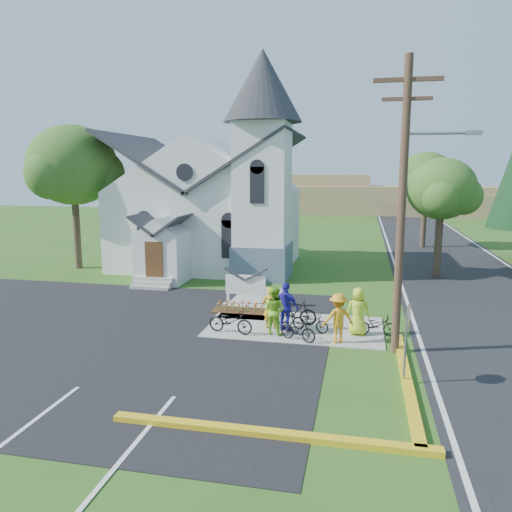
% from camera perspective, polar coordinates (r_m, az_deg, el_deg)
% --- Properties ---
extents(ground, '(120.00, 120.00, 0.00)m').
position_cam_1_polar(ground, '(20.33, 0.06, -8.33)').
color(ground, '#2E5719').
rests_on(ground, ground).
extents(parking_lot, '(20.00, 16.00, 0.02)m').
position_cam_1_polar(parking_lot, '(21.13, -20.25, -8.22)').
color(parking_lot, black).
rests_on(parking_lot, ground).
extents(road, '(8.00, 90.00, 0.02)m').
position_cam_1_polar(road, '(35.01, 21.67, -1.29)').
color(road, black).
rests_on(road, ground).
extents(sidewalk, '(7.00, 4.00, 0.05)m').
position_cam_1_polar(sidewalk, '(20.56, 4.49, -8.09)').
color(sidewalk, '#9B958C').
rests_on(sidewalk, ground).
extents(church, '(12.35, 12.00, 13.00)m').
position_cam_1_polar(church, '(32.80, -4.83, 7.88)').
color(church, silver).
rests_on(church, ground).
extents(church_sign, '(2.20, 0.40, 1.70)m').
position_cam_1_polar(church_sign, '(23.32, -1.20, -3.34)').
color(church_sign, '#9B958C').
rests_on(church_sign, ground).
extents(flower_bed, '(2.60, 1.10, 0.07)m').
position_cam_1_polar(flower_bed, '(22.72, -1.71, -6.28)').
color(flower_bed, '#371F0F').
rests_on(flower_bed, ground).
extents(utility_pole, '(3.45, 0.28, 10.00)m').
position_cam_1_polar(utility_pole, '(17.48, 16.58, 6.36)').
color(utility_pole, '#452E22').
rests_on(utility_pole, ground).
extents(stop_sign, '(0.11, 0.76, 2.48)m').
position_cam_1_polar(stop_sign, '(15.46, 16.94, -7.75)').
color(stop_sign, gray).
rests_on(stop_sign, ground).
extents(tree_lot_corner, '(5.60, 5.60, 9.15)m').
position_cam_1_polar(tree_lot_corner, '(34.05, -20.20, 9.68)').
color(tree_lot_corner, '#37271E').
rests_on(tree_lot_corner, ground).
extents(tree_road_near, '(4.00, 4.00, 7.05)m').
position_cam_1_polar(tree_road_near, '(31.25, 20.45, 7.14)').
color(tree_road_near, '#37271E').
rests_on(tree_road_near, ground).
extents(tree_road_mid, '(4.40, 4.40, 7.80)m').
position_cam_1_polar(tree_road_mid, '(43.20, 18.88, 8.56)').
color(tree_road_mid, '#37271E').
rests_on(tree_road_mid, ground).
extents(distant_hills, '(61.00, 10.00, 5.60)m').
position_cam_1_polar(distant_hills, '(75.35, 11.58, 6.45)').
color(distant_hills, olive).
rests_on(distant_hills, ground).
extents(cyclist_0, '(0.63, 0.43, 1.69)m').
position_cam_1_polar(cyclist_0, '(20.04, 1.65, -5.93)').
color(cyclist_0, gold).
rests_on(cyclist_0, sidewalk).
extents(bike_0, '(1.90, 0.92, 0.96)m').
position_cam_1_polar(bike_0, '(19.58, -2.93, -7.45)').
color(bike_0, black).
rests_on(bike_0, sidewalk).
extents(cyclist_1, '(1.10, 0.98, 1.87)m').
position_cam_1_polar(cyclist_1, '(19.37, 2.09, -6.22)').
color(cyclist_1, '#77C024').
rests_on(cyclist_1, sidewalk).
extents(bike_1, '(1.53, 0.98, 0.89)m').
position_cam_1_polar(bike_1, '(18.77, 4.81, -8.34)').
color(bike_1, black).
rests_on(bike_1, sidewalk).
extents(cyclist_2, '(1.24, 0.91, 1.95)m').
position_cam_1_polar(cyclist_2, '(19.71, 3.45, -5.83)').
color(cyclist_2, '#2821A7').
rests_on(cyclist_2, sidewalk).
extents(bike_2, '(1.63, 1.03, 0.81)m').
position_cam_1_polar(bike_2, '(19.87, 6.23, -7.45)').
color(bike_2, black).
rests_on(bike_2, sidewalk).
extents(cyclist_3, '(1.37, 1.09, 1.86)m').
position_cam_1_polar(cyclist_3, '(18.66, 9.35, -7.00)').
color(cyclist_3, orange).
rests_on(cyclist_3, sidewalk).
extents(bike_3, '(1.83, 0.59, 1.09)m').
position_cam_1_polar(bike_3, '(20.61, 4.45, -6.39)').
color(bike_3, black).
rests_on(bike_3, sidewalk).
extents(cyclist_4, '(0.94, 0.63, 1.86)m').
position_cam_1_polar(cyclist_4, '(19.66, 11.58, -6.20)').
color(cyclist_4, '#BFE32A').
rests_on(cyclist_4, sidewalk).
extents(bike_4, '(1.55, 0.59, 0.80)m').
position_cam_1_polar(bike_4, '(19.89, 13.61, -7.67)').
color(bike_4, black).
rests_on(bike_4, sidewalk).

